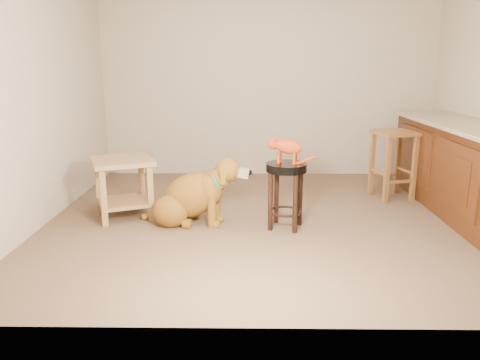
{
  "coord_description": "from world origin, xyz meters",
  "views": [
    {
      "loc": [
        -0.3,
        -4.46,
        1.52
      ],
      "look_at": [
        -0.36,
        -0.19,
        0.45
      ],
      "focal_mm": 35.0,
      "sensor_mm": 36.0,
      "label": 1
    }
  ],
  "objects_px": {
    "padded_stool": "(286,182)",
    "tabby_kitten": "(286,147)",
    "wood_stool": "(393,163)",
    "side_table": "(123,179)",
    "golden_retriever": "(192,197)"
  },
  "relations": [
    {
      "from": "side_table",
      "to": "golden_retriever",
      "type": "height_order",
      "value": "golden_retriever"
    },
    {
      "from": "padded_stool",
      "to": "tabby_kitten",
      "type": "relative_size",
      "value": 1.42
    },
    {
      "from": "padded_stool",
      "to": "side_table",
      "type": "xyz_separation_m",
      "value": [
        -1.6,
        0.3,
        -0.05
      ]
    },
    {
      "from": "padded_stool",
      "to": "wood_stool",
      "type": "relative_size",
      "value": 0.8
    },
    {
      "from": "padded_stool",
      "to": "side_table",
      "type": "distance_m",
      "value": 1.63
    },
    {
      "from": "side_table",
      "to": "golden_retriever",
      "type": "distance_m",
      "value": 0.74
    },
    {
      "from": "wood_stool",
      "to": "side_table",
      "type": "bearing_deg",
      "value": -165.85
    },
    {
      "from": "padded_stool",
      "to": "wood_stool",
      "type": "xyz_separation_m",
      "value": [
        1.31,
        1.04,
        -0.03
      ]
    },
    {
      "from": "wood_stool",
      "to": "golden_retriever",
      "type": "bearing_deg",
      "value": -157.29
    },
    {
      "from": "side_table",
      "to": "tabby_kitten",
      "type": "distance_m",
      "value": 1.67
    },
    {
      "from": "wood_stool",
      "to": "side_table",
      "type": "relative_size",
      "value": 1.03
    },
    {
      "from": "wood_stool",
      "to": "golden_retriever",
      "type": "distance_m",
      "value": 2.4
    },
    {
      "from": "padded_stool",
      "to": "tabby_kitten",
      "type": "distance_m",
      "value": 0.33
    },
    {
      "from": "side_table",
      "to": "tabby_kitten",
      "type": "relative_size",
      "value": 1.73
    },
    {
      "from": "tabby_kitten",
      "to": "wood_stool",
      "type": "bearing_deg",
      "value": 55.5
    }
  ]
}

